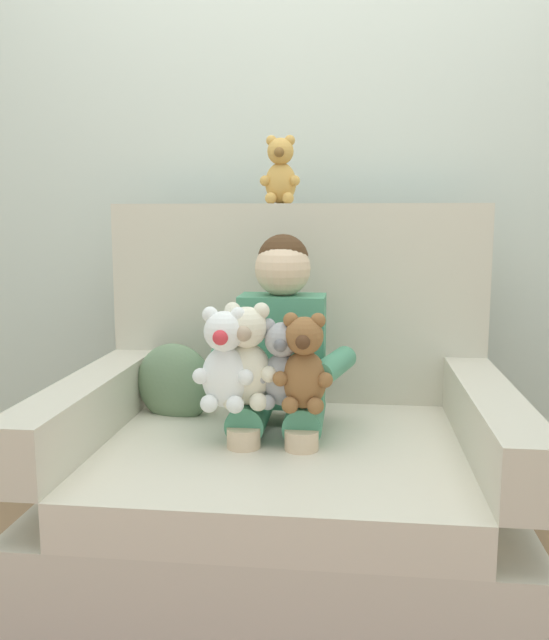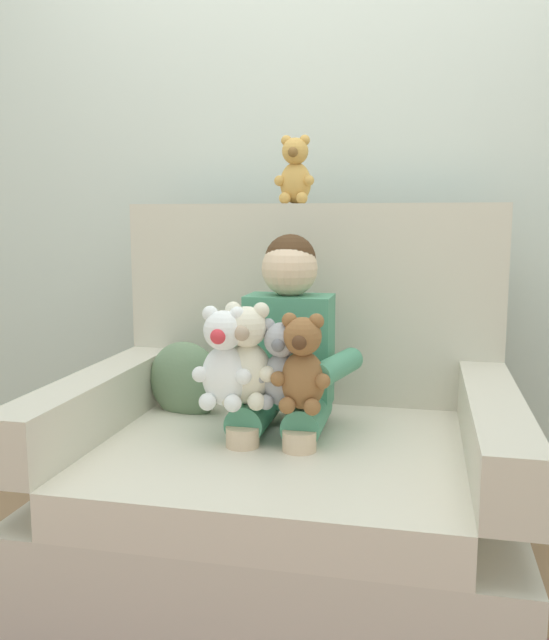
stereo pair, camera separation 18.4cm
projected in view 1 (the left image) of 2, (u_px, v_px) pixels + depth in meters
The scene contains 10 objects.
ground_plane at pixel (284, 585), 2.01m from camera, with size 8.00×8.00×0.00m, color #936D4C.
back_wall at pixel (306, 162), 2.58m from camera, with size 6.00×0.10×2.60m, color silver.
armchair at pixel (286, 472), 2.02m from camera, with size 1.27×1.04×1.13m.
seated_child at pixel (280, 359), 2.00m from camera, with size 0.45×0.39×0.82m.
plush_cream at pixel (247, 358), 1.85m from camera, with size 0.17×0.14×0.29m.
plush_white at pixel (224, 362), 1.83m from camera, with size 0.17×0.14×0.28m.
plush_brown at pixel (304, 365), 1.82m from camera, with size 0.16×0.13×0.27m.
plush_grey at pixel (281, 366), 1.85m from camera, with size 0.15×0.12×0.25m.
plush_honey_on_backrest at pixel (280, 172), 2.26m from camera, with size 0.14×0.11×0.23m.
throw_pillow at pixel (175, 383), 2.16m from camera, with size 0.26×0.12×0.26m, color slate.
Camera 1 is at (0.19, -1.86, 1.09)m, focal length 37.72 mm.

